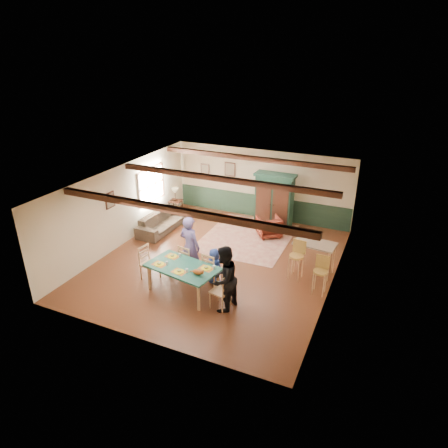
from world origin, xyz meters
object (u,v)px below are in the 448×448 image
at_px(person_man, 190,246).
at_px(sofa, 162,222).
at_px(end_table, 176,207).
at_px(dining_table, 183,279).
at_px(armoire, 274,201).
at_px(dining_chair_end_right, 220,290).
at_px(dining_chair_end_left, 150,263).
at_px(cat, 197,272).
at_px(table_lamp, 175,194).
at_px(armchair, 269,227).
at_px(person_woman, 224,279).
at_px(person_child, 214,266).
at_px(bar_stool_right, 320,276).
at_px(dining_chair_far_left, 189,260).
at_px(dining_chair_far_right, 212,268).
at_px(counter_table, 314,258).
at_px(bar_stool_left, 296,260).

distance_m(person_man, sofa, 3.42).
bearing_deg(person_man, end_table, -44.29).
distance_m(dining_table, armoire, 5.26).
xyz_separation_m(person_man, armoire, (1.20, 4.22, 0.11)).
bearing_deg(dining_chair_end_right, dining_chair_end_left, -90.00).
xyz_separation_m(dining_table, dining_chair_end_left, (-1.22, 0.22, 0.11)).
bearing_deg(cat, armoire, 96.14).
bearing_deg(table_lamp, armchair, -6.14).
bearing_deg(sofa, armchair, -72.36).
relative_size(person_man, armchair, 2.32).
xyz_separation_m(person_man, person_woman, (1.60, -1.15, -0.04)).
bearing_deg(person_woman, armoire, -165.76).
bearing_deg(end_table, armchair, -6.14).
relative_size(person_child, bar_stool_right, 0.98).
bearing_deg(dining_chair_far_left, person_woman, 156.43).
relative_size(dining_table, dining_chair_far_right, 1.89).
height_order(dining_table, dining_chair_far_right, dining_chair_far_right).
bearing_deg(table_lamp, cat, -54.13).
height_order(sofa, bar_stool_right, bar_stool_right).
distance_m(armchair, counter_table, 2.73).
relative_size(dining_chair_end_right, bar_stool_right, 0.93).
height_order(dining_chair_far_right, person_child, person_child).
bearing_deg(person_woman, dining_chair_far_right, -130.27).
relative_size(armoire, end_table, 3.65).
height_order(dining_table, armoire, armoire).
bearing_deg(dining_chair_far_left, dining_chair_far_right, -180.00).
xyz_separation_m(dining_table, armoire, (0.93, 5.14, 0.64)).
bearing_deg(bar_stool_left, person_woman, -112.86).
bearing_deg(dining_chair_far_left, cat, 139.20).
bearing_deg(dining_table, table_lamp, 122.51).
height_order(person_man, counter_table, person_man).
height_order(dining_chair_far_right, person_man, person_man).
height_order(dining_chair_end_right, person_child, person_child).
distance_m(armoire, bar_stool_right, 4.46).
xyz_separation_m(dining_chair_far_left, dining_chair_far_right, (0.85, -0.15, 0.00)).
distance_m(person_man, end_table, 4.82).
distance_m(dining_chair_end_right, person_man, 1.92).
xyz_separation_m(dining_chair_end_right, person_man, (-1.49, 1.14, 0.42)).
distance_m(dining_chair_far_left, dining_chair_end_left, 1.12).
bearing_deg(cat, end_table, 135.90).
bearing_deg(dining_chair_far_left, dining_chair_end_right, 155.08).
distance_m(dining_chair_end_left, bar_stool_right, 4.79).
bearing_deg(table_lamp, bar_stool_left, -26.52).
bearing_deg(person_man, bar_stool_right, -161.60).
relative_size(armoire, table_lamp, 3.99).
bearing_deg(dining_table, dining_chair_end_left, 169.97).
distance_m(armchair, table_lamp, 4.12).
bearing_deg(end_table, person_woman, -48.97).
bearing_deg(armoire, armchair, -81.91).
bearing_deg(armchair, sofa, -19.73).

